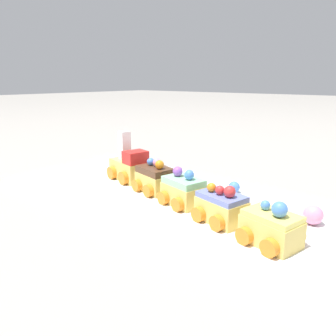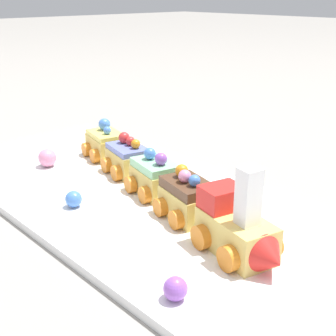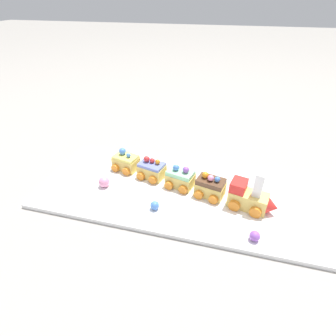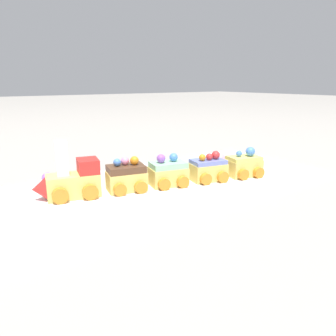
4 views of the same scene
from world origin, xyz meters
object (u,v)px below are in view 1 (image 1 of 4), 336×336
object	(u,v)px
cake_train_locomotive	(127,166)
cake_car_chocolate	(155,179)
gumball_blue	(234,187)
gumball_purple	(156,164)
cake_car_blueberry	(221,207)
gumball_pink	(313,215)
cake_car_lemon	(271,228)
cake_car_mint	(183,191)

from	to	relation	value
cake_train_locomotive	cake_car_chocolate	size ratio (longest dim) A/B	1.52
cake_train_locomotive	gumball_blue	size ratio (longest dim) A/B	5.52
gumball_purple	gumball_blue	world-z (taller)	same
gumball_purple	cake_car_blueberry	bearing A→B (deg)	149.34
cake_car_blueberry	gumball_pink	bearing A→B (deg)	-131.61
cake_car_chocolate	gumball_blue	xyz separation A→B (m)	(-0.13, -0.10, -0.01)
cake_car_chocolate	cake_car_blueberry	world-z (taller)	cake_car_chocolate
cake_car_chocolate	cake_car_lemon	bearing A→B (deg)	179.93
cake_train_locomotive	gumball_pink	distance (m)	0.41
cake_car_chocolate	cake_car_mint	distance (m)	0.09
cake_car_blueberry	gumball_blue	bearing A→B (deg)	-56.33
cake_car_chocolate	cake_car_blueberry	bearing A→B (deg)	179.88
cake_train_locomotive	cake_car_blueberry	distance (m)	0.30
cake_car_lemon	gumball_pink	distance (m)	0.11
cake_car_lemon	gumball_purple	distance (m)	0.45
cake_car_blueberry	gumball_pink	xyz separation A→B (m)	(-0.12, -0.08, -0.01)
cake_car_chocolate	gumball_blue	size ratio (longest dim) A/B	3.63
gumball_pink	cake_train_locomotive	bearing A→B (deg)	2.29
cake_car_chocolate	cake_car_mint	bearing A→B (deg)	179.93
cake_car_lemon	gumball_blue	xyz separation A→B (m)	(0.15, -0.16, -0.01)
cake_car_chocolate	gumball_blue	bearing A→B (deg)	-130.75
gumball_purple	cake_train_locomotive	bearing A→B (deg)	95.89
cake_car_chocolate	cake_car_lemon	distance (m)	0.29
gumball_purple	cake_car_lemon	bearing A→B (deg)	153.08
cake_train_locomotive	cake_car_lemon	distance (m)	0.40
cake_car_chocolate	cake_car_mint	xyz separation A→B (m)	(-0.09, 0.02, -0.00)
cake_car_mint	gumball_blue	xyz separation A→B (m)	(-0.04, -0.12, -0.01)
gumball_purple	gumball_pink	bearing A→B (deg)	167.24
cake_train_locomotive	cake_car_blueberry	bearing A→B (deg)	179.95
cake_car_mint	gumball_purple	xyz separation A→B (m)	(0.21, -0.16, -0.01)
cake_train_locomotive	cake_car_blueberry	xyz separation A→B (m)	(-0.29, 0.07, -0.01)
cake_train_locomotive	gumball_purple	distance (m)	0.11
cake_car_mint	gumball_blue	size ratio (longest dim) A/B	3.63
cake_car_chocolate	cake_train_locomotive	bearing A→B (deg)	0.08
cake_car_blueberry	gumball_blue	size ratio (longest dim) A/B	3.63
cake_car_mint	gumball_pink	bearing A→B (deg)	-150.67
cake_car_lemon	cake_train_locomotive	bearing A→B (deg)	-0.03
cake_train_locomotive	gumball_blue	world-z (taller)	cake_train_locomotive
cake_train_locomotive	gumball_purple	world-z (taller)	cake_train_locomotive
cake_train_locomotive	gumball_pink	world-z (taller)	cake_train_locomotive
cake_car_blueberry	gumball_purple	distance (m)	0.35
cake_car_mint	cake_car_blueberry	xyz separation A→B (m)	(-0.09, 0.02, -0.00)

